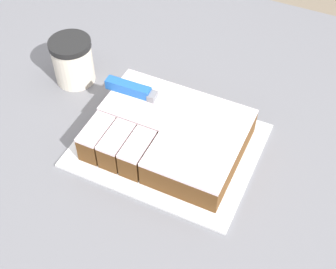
{
  "coord_description": "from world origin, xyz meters",
  "views": [
    {
      "loc": [
        0.3,
        -0.63,
        1.64
      ],
      "look_at": [
        0.03,
        -0.07,
        0.94
      ],
      "focal_mm": 50.0,
      "sensor_mm": 36.0,
      "label": 1
    }
  ],
  "objects_px": {
    "cake_board": "(168,145)",
    "cake": "(169,134)",
    "knife": "(141,92)",
    "coffee_cup": "(73,61)"
  },
  "relations": [
    {
      "from": "cake_board",
      "to": "coffee_cup",
      "type": "xyz_separation_m",
      "value": [
        -0.29,
        0.1,
        0.05
      ]
    },
    {
      "from": "cake_board",
      "to": "knife",
      "type": "xyz_separation_m",
      "value": [
        -0.09,
        0.05,
        0.07
      ]
    },
    {
      "from": "cake",
      "to": "coffee_cup",
      "type": "height_order",
      "value": "coffee_cup"
    },
    {
      "from": "cake",
      "to": "knife",
      "type": "height_order",
      "value": "knife"
    },
    {
      "from": "cake",
      "to": "coffee_cup",
      "type": "relative_size",
      "value": 2.73
    },
    {
      "from": "knife",
      "to": "coffee_cup",
      "type": "relative_size",
      "value": 2.44
    },
    {
      "from": "cake_board",
      "to": "cake",
      "type": "xyz_separation_m",
      "value": [
        0.0,
        0.0,
        0.03
      ]
    },
    {
      "from": "coffee_cup",
      "to": "cake",
      "type": "bearing_deg",
      "value": -18.11
    },
    {
      "from": "knife",
      "to": "coffee_cup",
      "type": "xyz_separation_m",
      "value": [
        -0.2,
        0.05,
        -0.02
      ]
    },
    {
      "from": "cake_board",
      "to": "cake",
      "type": "relative_size",
      "value": 1.21
    }
  ]
}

